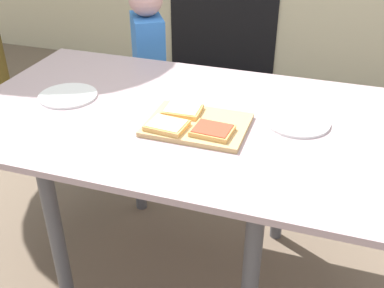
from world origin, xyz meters
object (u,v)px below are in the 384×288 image
object	(u,v)px
cutting_board	(197,125)
dining_table	(181,137)
pizza_slice_near_right	(212,130)
child_left	(149,73)
pizza_slice_near_left	(168,125)
plate_white_right	(297,122)
plate_white_left	(69,95)
pizza_slice_far_left	(183,110)

from	to	relation	value
cutting_board	dining_table	bearing A→B (deg)	139.95
pizza_slice_near_right	child_left	bearing A→B (deg)	125.18
pizza_slice_near_left	plate_white_right	distance (m)	0.45
cutting_board	pizza_slice_near_left	world-z (taller)	pizza_slice_near_left
cutting_board	plate_white_right	distance (m)	0.34
dining_table	pizza_slice_near_left	size ratio (longest dim) A/B	11.35
pizza_slice_near_right	plate_white_right	bearing A→B (deg)	36.65
cutting_board	child_left	bearing A→B (deg)	123.58
plate_white_left	child_left	world-z (taller)	child_left
cutting_board	child_left	size ratio (longest dim) A/B	0.31
plate_white_left	plate_white_right	distance (m)	0.86
dining_table	child_left	xyz separation A→B (m)	(-0.41, 0.68, -0.07)
plate_white_left	plate_white_right	xyz separation A→B (m)	(0.86, 0.06, 0.00)
pizza_slice_near_left	plate_white_right	size ratio (longest dim) A/B	0.62
pizza_slice_near_right	plate_white_right	xyz separation A→B (m)	(0.25, 0.19, -0.02)
cutting_board	pizza_slice_near_left	bearing A→B (deg)	-141.35
cutting_board	plate_white_left	world-z (taller)	cutting_board
plate_white_left	child_left	bearing A→B (deg)	86.54
pizza_slice_near_right	pizza_slice_near_left	distance (m)	0.15
cutting_board	pizza_slice_far_left	bearing A→B (deg)	142.61
plate_white_left	child_left	size ratio (longest dim) A/B	0.21
dining_table	plate_white_left	size ratio (longest dim) A/B	7.02
plate_white_left	plate_white_right	bearing A→B (deg)	3.90
plate_white_right	child_left	xyz separation A→B (m)	(-0.82, 0.62, -0.17)
cutting_board	pizza_slice_near_left	size ratio (longest dim) A/B	2.45
dining_table	cutting_board	world-z (taller)	cutting_board
pizza_slice_far_left	pizza_slice_near_right	size ratio (longest dim) A/B	0.98
dining_table	plate_white_left	world-z (taller)	plate_white_left
cutting_board	child_left	world-z (taller)	child_left
pizza_slice_far_left	pizza_slice_near_left	distance (m)	0.12
dining_table	pizza_slice_far_left	size ratio (longest dim) A/B	11.73
pizza_slice_far_left	plate_white_left	bearing A→B (deg)	177.43
pizza_slice_far_left	child_left	distance (m)	0.84
pizza_slice_far_left	plate_white_left	world-z (taller)	pizza_slice_far_left
plate_white_right	pizza_slice_near_left	bearing A→B (deg)	-153.43
pizza_slice_near_left	pizza_slice_far_left	bearing A→B (deg)	85.00
pizza_slice_far_left	plate_white_left	xyz separation A→B (m)	(-0.47, 0.02, -0.02)
child_left	pizza_slice_near_right	bearing A→B (deg)	-54.82
pizza_slice_near_right	pizza_slice_near_left	bearing A→B (deg)	-174.76
dining_table	pizza_slice_near_right	size ratio (longest dim) A/B	11.52
pizza_slice_far_left	child_left	size ratio (longest dim) A/B	0.12
pizza_slice_near_right	dining_table	bearing A→B (deg)	141.03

